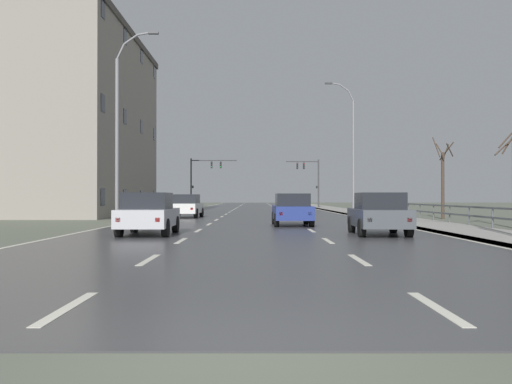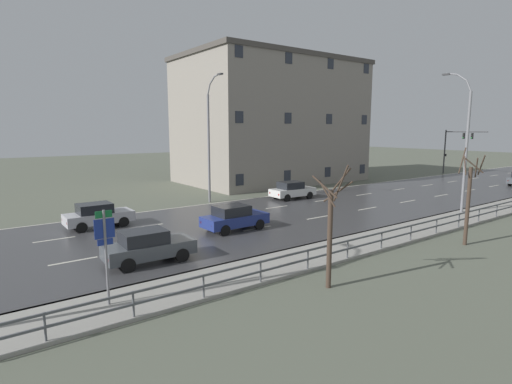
{
  "view_description": "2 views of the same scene",
  "coord_description": "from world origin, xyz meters",
  "px_view_note": "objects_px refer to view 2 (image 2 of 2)",
  "views": [
    {
      "loc": [
        0.05,
        -5.15,
        1.43
      ],
      "look_at": [
        -0.06,
        67.47,
        2.01
      ],
      "focal_mm": 39.66,
      "sensor_mm": 36.0,
      "label": 1
    },
    {
      "loc": [
        22.23,
        8.91,
        6.2
      ],
      "look_at": [
        0.0,
        25.23,
        1.89
      ],
      "focal_mm": 28.33,
      "sensor_mm": 36.0,
      "label": 2
    }
  ],
  "objects_px": {
    "street_lamp_left_bank": "(210,141)",
    "car_near_right": "(292,190)",
    "highway_sign": "(106,246)",
    "car_far_right": "(148,246)",
    "car_distant": "(98,215)",
    "street_lamp_midground": "(465,145)",
    "car_near_left": "(234,217)",
    "traffic_signal_left": "(455,144)",
    "brick_building": "(271,121)"
  },
  "relations": [
    {
      "from": "street_lamp_left_bank",
      "to": "car_near_right",
      "type": "xyz_separation_m",
      "value": [
        2.86,
        6.73,
        -4.37
      ]
    },
    {
      "from": "street_lamp_left_bank",
      "to": "highway_sign",
      "type": "distance_m",
      "value": 20.84
    },
    {
      "from": "highway_sign",
      "to": "car_far_right",
      "type": "relative_size",
      "value": 0.84
    },
    {
      "from": "car_distant",
      "to": "street_lamp_midground",
      "type": "bearing_deg",
      "value": 63.18
    },
    {
      "from": "car_near_right",
      "to": "car_distant",
      "type": "bearing_deg",
      "value": -85.13
    },
    {
      "from": "street_lamp_left_bank",
      "to": "car_distant",
      "type": "xyz_separation_m",
      "value": [
        3.55,
        -10.23,
        -4.37
      ]
    },
    {
      "from": "street_lamp_left_bank",
      "to": "car_near_left",
      "type": "distance_m",
      "value": 10.86
    },
    {
      "from": "street_lamp_left_bank",
      "to": "car_near_left",
      "type": "bearing_deg",
      "value": -21.46
    },
    {
      "from": "car_distant",
      "to": "car_near_right",
      "type": "bearing_deg",
      "value": 91.87
    },
    {
      "from": "highway_sign",
      "to": "car_near_right",
      "type": "relative_size",
      "value": 0.84
    },
    {
      "from": "highway_sign",
      "to": "car_near_right",
      "type": "bearing_deg",
      "value": 123.07
    },
    {
      "from": "car_near_right",
      "to": "traffic_signal_left",
      "type": "bearing_deg",
      "value": 96.04
    },
    {
      "from": "traffic_signal_left",
      "to": "brick_building",
      "type": "height_order",
      "value": "brick_building"
    },
    {
      "from": "street_lamp_left_bank",
      "to": "car_distant",
      "type": "distance_m",
      "value": 11.67
    },
    {
      "from": "car_near_left",
      "to": "car_far_right",
      "type": "relative_size",
      "value": 0.99
    },
    {
      "from": "car_near_left",
      "to": "car_distant",
      "type": "relative_size",
      "value": 1.0
    },
    {
      "from": "street_lamp_midground",
      "to": "street_lamp_left_bank",
      "type": "distance_m",
      "value": 19.59
    },
    {
      "from": "car_distant",
      "to": "brick_building",
      "type": "relative_size",
      "value": 0.2
    },
    {
      "from": "street_lamp_midground",
      "to": "car_near_left",
      "type": "height_order",
      "value": "street_lamp_midground"
    },
    {
      "from": "car_distant",
      "to": "car_far_right",
      "type": "relative_size",
      "value": 0.99
    },
    {
      "from": "highway_sign",
      "to": "car_far_right",
      "type": "height_order",
      "value": "highway_sign"
    },
    {
      "from": "traffic_signal_left",
      "to": "car_near_right",
      "type": "relative_size",
      "value": 1.46
    },
    {
      "from": "car_near_right",
      "to": "brick_building",
      "type": "distance_m",
      "value": 14.84
    },
    {
      "from": "street_lamp_left_bank",
      "to": "car_far_right",
      "type": "distance_m",
      "value": 16.39
    },
    {
      "from": "highway_sign",
      "to": "car_near_left",
      "type": "xyz_separation_m",
      "value": [
        -6.59,
        9.57,
        -1.44
      ]
    },
    {
      "from": "traffic_signal_left",
      "to": "car_near_left",
      "type": "xyz_separation_m",
      "value": [
        8.29,
        -41.66,
        -3.42
      ]
    },
    {
      "from": "traffic_signal_left",
      "to": "car_near_left",
      "type": "bearing_deg",
      "value": -78.75
    },
    {
      "from": "car_near_right",
      "to": "highway_sign",
      "type": "bearing_deg",
      "value": -54.36
    },
    {
      "from": "street_lamp_left_bank",
      "to": "highway_sign",
      "type": "height_order",
      "value": "street_lamp_left_bank"
    },
    {
      "from": "street_lamp_left_bank",
      "to": "traffic_signal_left",
      "type": "relative_size",
      "value": 1.73
    },
    {
      "from": "highway_sign",
      "to": "car_near_right",
      "type": "xyz_separation_m",
      "value": [
        -12.98,
        19.94,
        -1.44
      ]
    },
    {
      "from": "brick_building",
      "to": "street_lamp_left_bank",
      "type": "bearing_deg",
      "value": -57.09
    },
    {
      "from": "car_near_left",
      "to": "traffic_signal_left",
      "type": "bearing_deg",
      "value": 100.4
    },
    {
      "from": "car_near_left",
      "to": "brick_building",
      "type": "relative_size",
      "value": 0.2
    },
    {
      "from": "car_far_right",
      "to": "brick_building",
      "type": "relative_size",
      "value": 0.2
    },
    {
      "from": "traffic_signal_left",
      "to": "car_far_right",
      "type": "relative_size",
      "value": 1.47
    },
    {
      "from": "street_lamp_left_bank",
      "to": "car_near_right",
      "type": "bearing_deg",
      "value": 66.94
    },
    {
      "from": "car_near_right",
      "to": "brick_building",
      "type": "bearing_deg",
      "value": 152.37
    },
    {
      "from": "street_lamp_left_bank",
      "to": "highway_sign",
      "type": "bearing_deg",
      "value": -39.81
    },
    {
      "from": "car_distant",
      "to": "brick_building",
      "type": "bearing_deg",
      "value": 116.93
    },
    {
      "from": "car_near_left",
      "to": "car_distant",
      "type": "xyz_separation_m",
      "value": [
        -5.71,
        -6.59,
        0.0
      ]
    },
    {
      "from": "street_lamp_left_bank",
      "to": "car_far_right",
      "type": "relative_size",
      "value": 2.54
    },
    {
      "from": "car_far_right",
      "to": "car_near_left",
      "type": "bearing_deg",
      "value": 114.44
    },
    {
      "from": "car_far_right",
      "to": "car_distant",
      "type": "bearing_deg",
      "value": -178.42
    },
    {
      "from": "street_lamp_midground",
      "to": "traffic_signal_left",
      "type": "height_order",
      "value": "street_lamp_midground"
    },
    {
      "from": "traffic_signal_left",
      "to": "street_lamp_left_bank",
      "type": "bearing_deg",
      "value": -91.45
    },
    {
      "from": "street_lamp_left_bank",
      "to": "car_distant",
      "type": "bearing_deg",
      "value": -70.88
    },
    {
      "from": "street_lamp_midground",
      "to": "car_distant",
      "type": "xyz_separation_m",
      "value": [
        -11.37,
        -22.92,
        -4.27
      ]
    },
    {
      "from": "traffic_signal_left",
      "to": "car_distant",
      "type": "bearing_deg",
      "value": -86.94
    },
    {
      "from": "brick_building",
      "to": "traffic_signal_left",
      "type": "bearing_deg",
      "value": 68.48
    }
  ]
}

